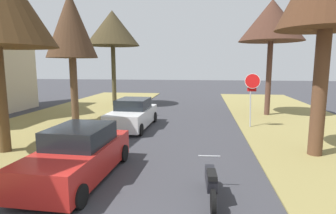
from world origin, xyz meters
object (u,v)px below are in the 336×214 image
object	(u,v)px
parked_sedan_red	(79,155)
parked_sedan_white	(133,114)
street_tree_right_mid_b	(272,21)
street_tree_left_far	(112,29)
stop_sign_far	(252,89)
street_tree_left_mid_b	(71,26)
parked_motorcycle	(211,182)

from	to	relation	value
parked_sedan_red	parked_sedan_white	size ratio (longest dim) A/B	1.00
street_tree_right_mid_b	parked_sedan_red	xyz separation A→B (m)	(-8.05, -11.65, -5.51)
street_tree_left_far	street_tree_right_mid_b	bearing A→B (deg)	-14.20
street_tree_right_mid_b	parked_sedan_white	distance (m)	10.93
stop_sign_far	street_tree_left_far	xyz separation A→B (m)	(-10.01, 6.98, 4.17)
street_tree_left_mid_b	parked_motorcycle	bearing A→B (deg)	-48.24
street_tree_right_mid_b	street_tree_left_mid_b	size ratio (longest dim) A/B	1.00
parked_sedan_red	parked_motorcycle	distance (m)	4.06
street_tree_left_far	parked_sedan_red	xyz separation A→B (m)	(3.70, -14.63, -5.60)
parked_sedan_red	stop_sign_far	bearing A→B (deg)	50.50
stop_sign_far	parked_motorcycle	size ratio (longest dim) A/B	1.42
street_tree_right_mid_b	street_tree_left_far	xyz separation A→B (m)	(-11.75, 2.97, 0.08)
street_tree_left_mid_b	street_tree_left_far	size ratio (longest dim) A/B	0.98
street_tree_left_mid_b	parked_motorcycle	size ratio (longest dim) A/B	3.68
stop_sign_far	parked_sedan_red	size ratio (longest dim) A/B	0.66
parked_sedan_white	street_tree_left_mid_b	bearing A→B (deg)	165.03
parked_sedan_red	street_tree_left_far	bearing A→B (deg)	104.20
street_tree_left_far	parked_motorcycle	size ratio (longest dim) A/B	3.76
street_tree_left_mid_b	street_tree_left_far	xyz separation A→B (m)	(0.24, 6.70, 0.69)
stop_sign_far	street_tree_left_far	size ratio (longest dim) A/B	0.38
street_tree_left_far	parked_sedan_red	size ratio (longest dim) A/B	1.73
street_tree_left_far	parked_sedan_red	distance (m)	16.09
parked_sedan_white	parked_sedan_red	bearing A→B (deg)	-89.04
street_tree_right_mid_b	parked_sedan_white	bearing A→B (deg)	-149.83
street_tree_left_mid_b	street_tree_right_mid_b	bearing A→B (deg)	17.24
parked_sedan_white	street_tree_right_mid_b	bearing A→B (deg)	30.17
stop_sign_far	parked_sedan_red	bearing A→B (deg)	-129.50
stop_sign_far	street_tree_right_mid_b	bearing A→B (deg)	66.52
parked_sedan_white	street_tree_left_far	bearing A→B (deg)	114.92
stop_sign_far	parked_sedan_white	distance (m)	6.62
street_tree_left_mid_b	parked_sedan_red	world-z (taller)	street_tree_left_mid_b
parked_sedan_red	parked_sedan_white	distance (m)	6.91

